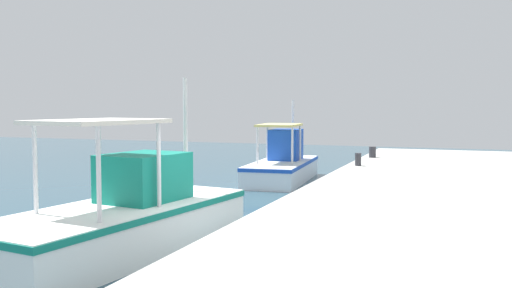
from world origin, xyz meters
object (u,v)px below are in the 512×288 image
fishing_boat_second (123,218)px  mooring_bollard_nearest (358,159)px  fishing_boat_third (283,164)px  mooring_bollard_second (372,152)px

fishing_boat_second → mooring_bollard_nearest: 10.48m
fishing_boat_second → mooring_bollard_nearest: (10.08, -2.84, 0.34)m
fishing_boat_third → mooring_bollard_second: (2.30, -3.05, 0.38)m
fishing_boat_second → fishing_boat_third: 11.05m
fishing_boat_third → mooring_bollard_nearest: bearing=-107.6°
fishing_boat_second → mooring_bollard_nearest: size_ratio=14.01×
fishing_boat_second → mooring_bollard_nearest: fishing_boat_second is taller
fishing_boat_third → mooring_bollard_nearest: size_ratio=12.32×
fishing_boat_third → mooring_bollard_second: size_ratio=12.42×
fishing_boat_third → mooring_bollard_second: 3.84m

